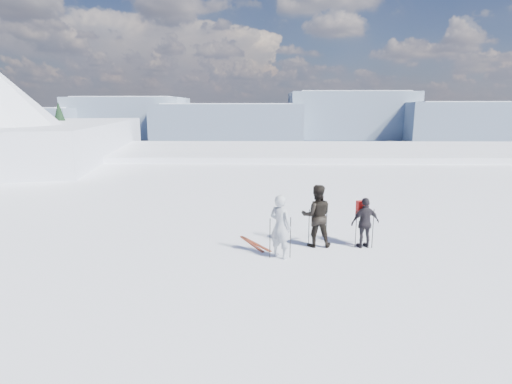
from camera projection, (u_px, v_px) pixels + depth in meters
lake_basin at (283, 216)px, 40.68m from camera, size 820.00×820.00×71.62m
far_mountain_range at (291, 118)px, 455.88m from camera, size 770.00×110.00×53.00m
near_ridge at (18, 188)px, 39.85m from camera, size 31.37×35.68×25.62m
skier_grey at (280, 226)px, 11.68m from camera, size 0.83×0.78×1.91m
skier_dark at (317, 216)px, 12.64m from camera, size 0.98×0.77×2.01m
skier_pack at (365, 223)px, 12.55m from camera, size 1.02×0.62×1.62m
backpack at (363, 189)px, 12.57m from camera, size 0.38×0.27×0.45m
ski_poles at (322, 232)px, 12.29m from camera, size 3.28×1.08×1.27m
skis_loose at (254, 244)px, 12.99m from camera, size 1.07×1.56×0.03m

